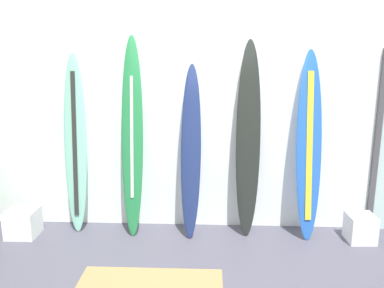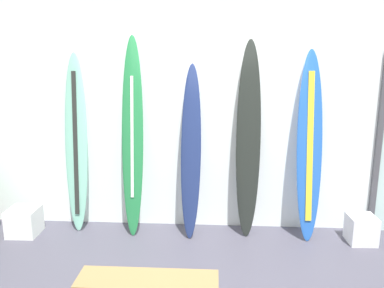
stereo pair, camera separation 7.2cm
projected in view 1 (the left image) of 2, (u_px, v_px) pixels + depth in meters
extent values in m
cube|color=#45434F|center=(206.00, 282.00, 3.58)|extent=(8.00, 8.00, 0.04)
cube|color=white|center=(208.00, 107.00, 4.53)|extent=(7.20, 0.20, 2.80)
ellipsoid|color=#7EC5AB|center=(75.00, 144.00, 4.44)|extent=(0.26, 0.27, 2.02)
cube|color=#262825|center=(75.00, 144.00, 4.41)|extent=(0.05, 0.18, 1.60)
ellipsoid|color=#22773F|center=(132.00, 137.00, 4.35)|extent=(0.24, 0.36, 2.21)
cube|color=white|center=(132.00, 138.00, 4.32)|extent=(0.03, 0.19, 1.32)
cone|color=black|center=(133.00, 218.00, 4.46)|extent=(0.07, 0.08, 0.11)
ellipsoid|color=navy|center=(191.00, 152.00, 4.33)|extent=(0.24, 0.40, 1.90)
cone|color=black|center=(190.00, 222.00, 4.41)|extent=(0.07, 0.09, 0.11)
ellipsoid|color=black|center=(248.00, 140.00, 4.31)|extent=(0.27, 0.28, 2.16)
cone|color=black|center=(246.00, 218.00, 4.46)|extent=(0.07, 0.08, 0.11)
ellipsoid|color=blue|center=(309.00, 146.00, 4.27)|extent=(0.29, 0.37, 2.06)
cube|color=yellow|center=(310.00, 146.00, 4.24)|extent=(0.07, 0.25, 1.58)
cone|color=black|center=(306.00, 223.00, 4.36)|extent=(0.07, 0.08, 0.11)
cube|color=white|center=(23.00, 223.00, 4.43)|extent=(0.33, 0.33, 0.31)
cube|color=silver|center=(360.00, 228.00, 4.31)|extent=(0.29, 0.29, 0.30)
cube|color=#47474C|center=(376.00, 145.00, 4.42)|extent=(0.06, 0.06, 2.00)
cube|color=olive|center=(151.00, 282.00, 2.84)|extent=(1.02, 0.29, 0.06)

